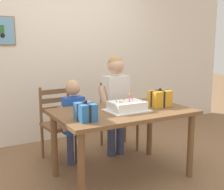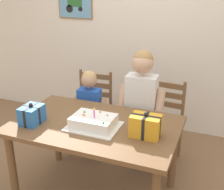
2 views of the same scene
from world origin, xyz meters
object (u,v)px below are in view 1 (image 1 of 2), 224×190
at_px(birthday_cake, 127,106).
at_px(child_younger, 74,114).
at_px(dining_table, 123,119).
at_px(chair_left, 60,123).
at_px(chair_right, 118,115).
at_px(gift_box_red_large, 86,112).
at_px(gift_box_beside_cake, 160,98).
at_px(child_older, 116,96).

xyz_separation_m(birthday_cake, child_younger, (-0.35, 0.64, -0.17)).
relative_size(dining_table, chair_left, 1.58).
height_order(dining_table, chair_right, chair_right).
distance_m(gift_box_red_large, gift_box_beside_cake, 1.00).
height_order(birthday_cake, child_older, child_older).
height_order(chair_left, chair_right, same).
bearing_deg(chair_right, gift_box_beside_cake, -87.13).
bearing_deg(child_younger, chair_right, 17.63).
bearing_deg(chair_left, birthday_cake, -63.46).
xyz_separation_m(chair_right, child_younger, (-0.76, -0.24, 0.16)).
height_order(gift_box_red_large, chair_left, gift_box_red_large).
xyz_separation_m(gift_box_beside_cake, child_younger, (-0.80, 0.62, -0.21)).
xyz_separation_m(chair_left, child_older, (0.68, -0.24, 0.33)).
bearing_deg(dining_table, birthday_cake, -75.17).
bearing_deg(child_older, chair_left, 160.35).
height_order(birthday_cake, child_younger, child_younger).
bearing_deg(chair_right, gift_box_red_large, -133.06).
relative_size(dining_table, birthday_cake, 3.31).
height_order(dining_table, chair_left, chair_left).
height_order(dining_table, gift_box_beside_cake, gift_box_beside_cake).
distance_m(birthday_cake, child_younger, 0.75).
xyz_separation_m(birthday_cake, chair_left, (-0.44, 0.88, -0.34)).
distance_m(gift_box_beside_cake, chair_right, 0.94).
xyz_separation_m(dining_table, child_older, (0.25, 0.58, 0.14)).
bearing_deg(child_older, child_younger, 179.94).
bearing_deg(gift_box_beside_cake, chair_left, 135.95).
xyz_separation_m(gift_box_beside_cake, chair_right, (-0.04, 0.86, -0.38)).
relative_size(dining_table, chair_right, 1.58).
xyz_separation_m(dining_table, child_younger, (-0.33, 0.58, -0.03)).
bearing_deg(chair_right, child_older, -125.47).
xyz_separation_m(birthday_cake, chair_right, (0.41, 0.88, -0.34)).
bearing_deg(birthday_cake, child_older, 69.76).
height_order(gift_box_red_large, gift_box_beside_cake, gift_box_beside_cake).
xyz_separation_m(dining_table, birthday_cake, (0.02, -0.06, 0.15)).
height_order(dining_table, gift_box_red_large, gift_box_red_large).
bearing_deg(child_younger, birthday_cake, -61.38).
xyz_separation_m(birthday_cake, child_older, (0.24, 0.64, -0.01)).
bearing_deg(gift_box_red_large, chair_right, 46.94).
height_order(gift_box_red_large, chair_right, gift_box_red_large).
bearing_deg(gift_box_beside_cake, child_younger, 142.19).
bearing_deg(chair_left, gift_box_beside_cake, -44.05).
distance_m(dining_table, child_younger, 0.67).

